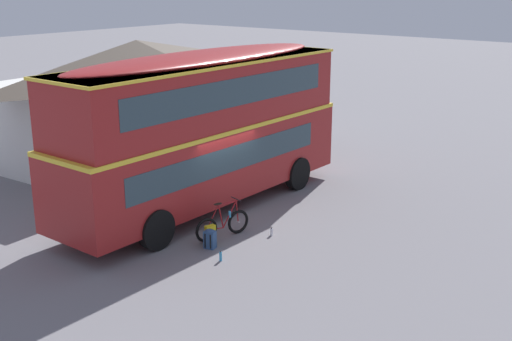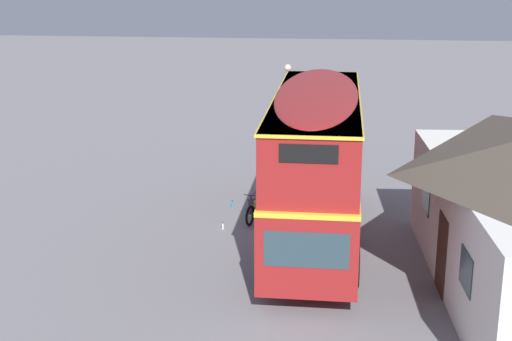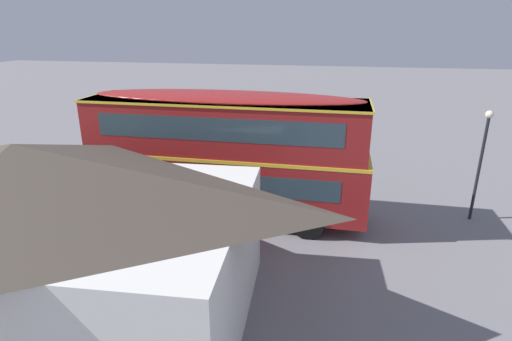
% 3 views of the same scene
% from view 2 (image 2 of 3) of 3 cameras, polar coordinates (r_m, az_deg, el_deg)
% --- Properties ---
extents(ground_plane, '(120.00, 120.00, 0.00)m').
position_cam_2_polar(ground_plane, '(23.40, 3.20, -4.97)').
color(ground_plane, slate).
extents(double_decker_bus, '(10.42, 2.72, 4.79)m').
position_cam_2_polar(double_decker_bus, '(22.14, 4.68, 0.98)').
color(double_decker_bus, black).
rests_on(double_decker_bus, ground).
extents(touring_bicycle, '(1.69, 0.61, 1.03)m').
position_cam_2_polar(touring_bicycle, '(24.50, -0.01, -3.03)').
color(touring_bicycle, black).
rests_on(touring_bicycle, ground).
extents(backpack_on_ground, '(0.33, 0.34, 0.53)m').
position_cam_2_polar(backpack_on_ground, '(25.20, -0.31, -2.72)').
color(backpack_on_ground, '#2D4C7A').
rests_on(backpack_on_ground, ground).
extents(water_bottle_blue_sports, '(0.07, 0.07, 0.26)m').
position_cam_2_polar(water_bottle_blue_sports, '(25.76, -1.86, -2.65)').
color(water_bottle_blue_sports, '#338CBF').
rests_on(water_bottle_blue_sports, ground).
extents(water_bottle_clear_plastic, '(0.07, 0.07, 0.23)m').
position_cam_2_polar(water_bottle_clear_plastic, '(23.77, -2.60, -4.35)').
color(water_bottle_clear_plastic, silver).
rests_on(water_bottle_clear_plastic, ground).
extents(street_lamp, '(0.28, 0.28, 4.19)m').
position_cam_2_polar(street_lamp, '(31.19, 2.47, 5.41)').
color(street_lamp, black).
rests_on(street_lamp, ground).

